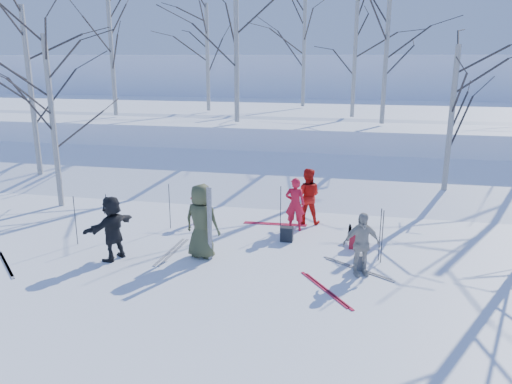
% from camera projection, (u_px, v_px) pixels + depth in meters
% --- Properties ---
extents(ground, '(120.00, 120.00, 0.00)m').
position_uv_depth(ground, '(244.00, 257.00, 12.55)').
color(ground, white).
rests_on(ground, ground).
extents(snow_ramp, '(70.00, 9.49, 4.12)m').
position_uv_depth(snow_ramp, '(286.00, 184.00, 19.12)').
color(snow_ramp, white).
rests_on(snow_ramp, ground).
extents(snow_plateau, '(70.00, 18.00, 2.20)m').
position_uv_depth(snow_plateau, '(313.00, 127.00, 28.34)').
color(snow_plateau, white).
rests_on(snow_plateau, ground).
extents(far_hill, '(90.00, 30.00, 6.00)m').
position_uv_depth(far_hill, '(335.00, 87.00, 47.90)').
color(far_hill, white).
rests_on(far_hill, ground).
extents(skier_olive_center, '(1.03, 0.78, 1.89)m').
position_uv_depth(skier_olive_center, '(202.00, 221.00, 12.34)').
color(skier_olive_center, '#3F4529').
rests_on(skier_olive_center, ground).
extents(skier_red_north, '(0.57, 0.38, 1.56)m').
position_uv_depth(skier_red_north, '(295.00, 204.00, 14.33)').
color(skier_red_north, red).
rests_on(skier_red_north, ground).
extents(skier_redor_behind, '(0.83, 0.65, 1.69)m').
position_uv_depth(skier_redor_behind, '(307.00, 196.00, 14.91)').
color(skier_redor_behind, red).
rests_on(skier_redor_behind, ground).
extents(skier_red_seated, '(0.42, 0.64, 0.93)m').
position_uv_depth(skier_red_seated, '(196.00, 209.00, 14.92)').
color(skier_red_seated, red).
rests_on(skier_red_seated, ground).
extents(skier_cream_east, '(0.95, 0.67, 1.50)m').
position_uv_depth(skier_cream_east, '(361.00, 244.00, 11.36)').
color(skier_cream_east, beige).
rests_on(skier_cream_east, ground).
extents(skier_grey_west, '(0.97, 1.58, 1.62)m').
position_uv_depth(skier_grey_west, '(112.00, 228.00, 12.24)').
color(skier_grey_west, black).
rests_on(skier_grey_west, ground).
extents(dog, '(0.54, 0.56, 0.45)m').
position_uv_depth(dog, '(354.00, 234.00, 13.49)').
color(dog, black).
rests_on(dog, ground).
extents(upright_ski_left, '(0.10, 0.17, 1.90)m').
position_uv_depth(upright_ski_left, '(209.00, 224.00, 12.08)').
color(upright_ski_left, silver).
rests_on(upright_ski_left, ground).
extents(upright_ski_right, '(0.15, 0.23, 1.89)m').
position_uv_depth(upright_ski_right, '(210.00, 224.00, 12.07)').
color(upright_ski_right, silver).
rests_on(upright_ski_right, ground).
extents(ski_pair_a, '(1.94, 2.08, 0.02)m').
position_uv_depth(ski_pair_a, '(357.00, 269.00, 11.85)').
color(ski_pair_a, silver).
rests_on(ski_pair_a, ground).
extents(ski_pair_b, '(0.40, 1.92, 0.02)m').
position_uv_depth(ski_pair_b, '(275.00, 224.00, 15.01)').
color(ski_pair_b, '#BE1B37').
rests_on(ski_pair_b, ground).
extents(ski_pair_c, '(2.00, 2.09, 0.02)m').
position_uv_depth(ski_pair_c, '(326.00, 290.00, 10.77)').
color(ski_pair_c, '#BE1B37').
rests_on(ski_pair_c, ground).
extents(ski_pair_d, '(2.10, 2.10, 0.02)m').
position_uv_depth(ski_pair_d, '(6.00, 264.00, 12.11)').
color(ski_pair_d, silver).
rests_on(ski_pair_d, ground).
extents(ski_pair_e, '(0.33, 1.91, 0.02)m').
position_uv_depth(ski_pair_e, '(172.00, 252.00, 12.86)').
color(ski_pair_e, silver).
rests_on(ski_pair_e, ground).
extents(ski_pole_a, '(0.02, 0.02, 1.34)m').
position_uv_depth(ski_pole_a, '(75.00, 221.00, 13.24)').
color(ski_pole_a, black).
rests_on(ski_pole_a, ground).
extents(ski_pole_b, '(0.02, 0.02, 1.34)m').
position_uv_depth(ski_pole_b, '(170.00, 206.00, 14.50)').
color(ski_pole_b, black).
rests_on(ski_pole_b, ground).
extents(ski_pole_c, '(0.02, 0.02, 1.34)m').
position_uv_depth(ski_pole_c, '(380.00, 235.00, 12.19)').
color(ski_pole_c, black).
rests_on(ski_pole_c, ground).
extents(ski_pole_d, '(0.02, 0.02, 1.34)m').
position_uv_depth(ski_pole_d, '(281.00, 209.00, 14.25)').
color(ski_pole_d, black).
rests_on(ski_pole_d, ground).
extents(ski_pole_e, '(0.02, 0.02, 1.34)m').
position_uv_depth(ski_pole_e, '(107.00, 218.00, 13.42)').
color(ski_pole_e, black).
rests_on(ski_pole_e, ground).
extents(ski_pole_f, '(0.02, 0.02, 1.34)m').
position_uv_depth(ski_pole_f, '(382.00, 237.00, 12.04)').
color(ski_pole_f, black).
rests_on(ski_pole_f, ground).
extents(backpack_red, '(0.32, 0.22, 0.42)m').
position_uv_depth(backpack_red, '(355.00, 241.00, 13.08)').
color(backpack_red, '#AC1A27').
rests_on(backpack_red, ground).
extents(backpack_grey, '(0.30, 0.20, 0.38)m').
position_uv_depth(backpack_grey, '(360.00, 262.00, 11.76)').
color(backpack_grey, slate).
rests_on(backpack_grey, ground).
extents(backpack_dark, '(0.34, 0.24, 0.40)m').
position_uv_depth(backpack_dark, '(287.00, 234.00, 13.59)').
color(backpack_dark, black).
rests_on(backpack_dark, ground).
extents(birch_plateau_a, '(4.81, 4.81, 6.01)m').
position_uv_depth(birch_plateau_a, '(111.00, 49.00, 22.81)').
color(birch_plateau_a, silver).
rests_on(birch_plateau_a, snow_plateau).
extents(birch_plateau_c, '(5.11, 5.11, 6.45)m').
position_uv_depth(birch_plateau_c, '(236.00, 43.00, 20.36)').
color(birch_plateau_c, silver).
rests_on(birch_plateau_c, snow_plateau).
extents(birch_plateau_e, '(4.75, 4.75, 5.92)m').
position_uv_depth(birch_plateau_e, '(304.00, 51.00, 27.07)').
color(birch_plateau_e, silver).
rests_on(birch_plateau_e, snow_plateau).
extents(birch_plateau_f, '(4.44, 4.44, 5.49)m').
position_uv_depth(birch_plateau_f, '(386.00, 55.00, 19.94)').
color(birch_plateau_f, silver).
rests_on(birch_plateau_f, snow_plateau).
extents(birch_plateau_g, '(4.24, 4.24, 5.20)m').
position_uv_depth(birch_plateau_g, '(207.00, 58.00, 24.95)').
color(birch_plateau_g, silver).
rests_on(birch_plateau_g, snow_plateau).
extents(birch_plateau_h, '(4.27, 4.27, 5.25)m').
position_uv_depth(birch_plateau_h, '(355.00, 58.00, 22.23)').
color(birch_plateau_h, silver).
rests_on(birch_plateau_h, snow_plateau).
extents(birch_edge_a, '(4.50, 4.50, 5.57)m').
position_uv_depth(birch_edge_a, '(53.00, 123.00, 16.17)').
color(birch_edge_a, silver).
rests_on(birch_edge_a, ground).
extents(birch_edge_d, '(5.29, 5.29, 6.70)m').
position_uv_depth(birch_edge_d, '(32.00, 99.00, 18.80)').
color(birch_edge_d, silver).
rests_on(birch_edge_d, ground).
extents(birch_edge_e, '(4.28, 4.28, 5.26)m').
position_uv_depth(birch_edge_e, '(450.00, 128.00, 16.30)').
color(birch_edge_e, silver).
rests_on(birch_edge_e, ground).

